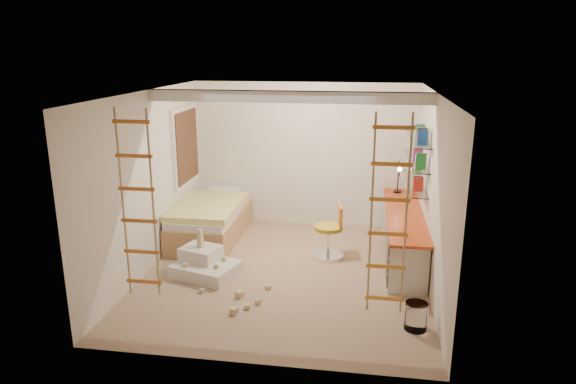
% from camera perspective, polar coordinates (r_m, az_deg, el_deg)
% --- Properties ---
extents(floor, '(4.50, 4.50, 0.00)m').
position_cam_1_polar(floor, '(7.58, -0.35, -9.01)').
color(floor, '#997A63').
rests_on(floor, ground).
extents(ceiling_beam, '(4.00, 0.18, 0.16)m').
position_cam_1_polar(ceiling_beam, '(7.21, 0.00, 10.54)').
color(ceiling_beam, white).
rests_on(ceiling_beam, ceiling).
extents(window_frame, '(0.06, 1.15, 1.35)m').
position_cam_1_polar(window_frame, '(8.99, -11.38, 5.03)').
color(window_frame, white).
rests_on(window_frame, wall_left).
extents(window_blind, '(0.02, 1.00, 1.20)m').
position_cam_1_polar(window_blind, '(8.98, -11.13, 5.02)').
color(window_blind, '#4C2D1E').
rests_on(window_blind, window_frame).
extents(rope_ladder_left, '(0.41, 0.04, 2.13)m').
position_cam_1_polar(rope_ladder_left, '(5.85, -16.34, -1.41)').
color(rope_ladder_left, '#C06520').
rests_on(rope_ladder_left, ceiling).
extents(rope_ladder_right, '(0.41, 0.04, 2.13)m').
position_cam_1_polar(rope_ladder_right, '(5.32, 11.12, -2.74)').
color(rope_ladder_right, orange).
rests_on(rope_ladder_right, ceiling).
extents(waste_bin, '(0.27, 0.27, 0.33)m').
position_cam_1_polar(waste_bin, '(6.31, 14.03, -13.24)').
color(waste_bin, white).
rests_on(waste_bin, floor).
extents(desk, '(0.56, 2.80, 0.75)m').
position_cam_1_polar(desk, '(8.17, 12.64, -4.47)').
color(desk, '#BF4016').
rests_on(desk, floor).
extents(shelves, '(0.25, 1.80, 0.71)m').
position_cam_1_polar(shelves, '(8.14, 14.05, 3.40)').
color(shelves, white).
rests_on(shelves, wall_right).
extents(bed, '(1.02, 2.00, 0.69)m').
position_cam_1_polar(bed, '(8.89, -8.57, -3.10)').
color(bed, '#AD7F51').
rests_on(bed, floor).
extents(task_lamp, '(0.14, 0.36, 0.57)m').
position_cam_1_polar(task_lamp, '(8.88, 12.24, 2.11)').
color(task_lamp, black).
rests_on(task_lamp, desk).
extents(swivel_chair, '(0.57, 0.57, 0.85)m').
position_cam_1_polar(swivel_chair, '(8.03, 4.66, -5.18)').
color(swivel_chair, gold).
rests_on(swivel_chair, floor).
extents(play_platform, '(1.01, 0.88, 0.38)m').
position_cam_1_polar(play_platform, '(7.59, -9.26, -7.97)').
color(play_platform, silver).
rests_on(play_platform, floor).
extents(toy_blocks, '(1.28, 1.25, 0.65)m').
position_cam_1_polar(toy_blocks, '(7.15, -7.36, -8.84)').
color(toy_blocks, '#CCB284').
rests_on(toy_blocks, floor).
extents(books, '(0.14, 0.64, 0.92)m').
position_cam_1_polar(books, '(8.11, 14.13, 4.48)').
color(books, red).
rests_on(books, shelves).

